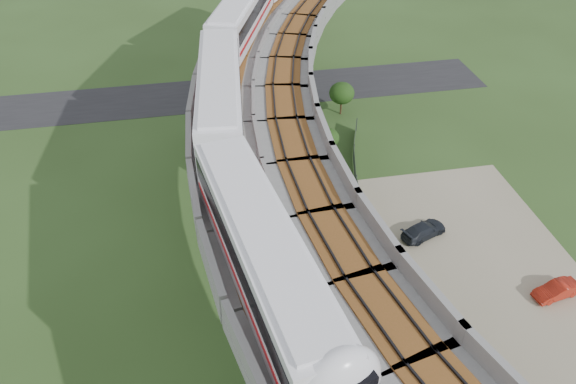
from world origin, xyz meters
name	(u,v)px	position (x,y,z in m)	size (l,w,h in m)	color
ground	(267,284)	(0.00, 0.00, 0.00)	(160.00, 160.00, 0.00)	#2D461C
dirt_lot	(462,278)	(14.00, -2.00, 0.02)	(18.00, 26.00, 0.04)	gray
asphalt_road	(226,93)	(0.00, 30.00, 0.01)	(60.00, 8.00, 0.03)	#232326
viaduct	(324,175)	(3.84, 0.00, 9.05)	(19.58, 73.98, 11.40)	#99968E
metro_train	(259,52)	(1.60, 12.15, 12.31)	(17.77, 60.00, 3.64)	white
fence	(398,259)	(9.75, 0.00, 0.75)	(3.87, 38.73, 1.50)	#2D382D
tree_0	(342,93)	(11.60, 23.05, 2.44)	(2.65, 2.65, 3.57)	#382314
tree_1	(328,138)	(8.13, 15.04, 2.19)	(2.13, 2.13, 3.11)	#382314
tree_2	(327,183)	(6.56, 8.96, 1.66)	(1.98, 1.98, 2.50)	#382314
tree_3	(362,254)	(6.82, -0.28, 2.05)	(3.03, 3.03, 3.34)	#382314
tree_4	(413,359)	(7.25, -9.26, 1.93)	(2.61, 2.61, 3.04)	#382314
car_red	(557,290)	(19.60, -4.85, 0.61)	(1.20, 3.44, 1.13)	#A31D0F
car_dark	(424,230)	(12.91, 2.85, 0.61)	(1.60, 3.93, 1.14)	black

